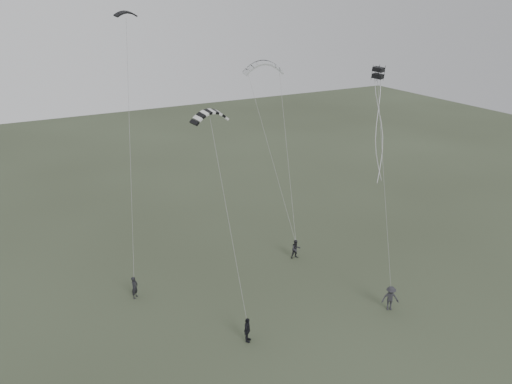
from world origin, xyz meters
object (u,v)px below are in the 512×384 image
kite_box (378,73)px  kite_dark_small (126,12)px  flyer_center (247,330)px  kite_striped (210,111)px  flyer_left (135,287)px  kite_pale_large (264,63)px  flyer_far (390,298)px  flyer_right (296,249)px

kite_box → kite_dark_small: bearing=110.4°
kite_box → flyer_center: bearing=163.9°
kite_dark_small → kite_striped: 10.80m
kite_striped → kite_dark_small: bearing=94.2°
kite_dark_small → flyer_left: bearing=-128.9°
kite_dark_small → kite_pale_large: kite_dark_small is taller
flyer_center → flyer_far: size_ratio=0.93×
kite_dark_small → kite_box: kite_dark_small is taller
kite_striped → flyer_center: bearing=-103.1°
flyer_left → kite_pale_large: 21.88m
flyer_right → flyer_center: size_ratio=0.97×
flyer_far → kite_dark_small: bearing=157.0°
kite_striped → kite_box: (11.01, -2.76, 1.99)m
flyer_far → kite_pale_large: 22.47m
flyer_left → kite_striped: (5.08, -3.02, 12.95)m
flyer_far → kite_dark_small: size_ratio=1.12×
kite_pale_large → kite_striped: (-9.75, -10.53, -1.27)m
kite_pale_large → kite_box: 13.37m
flyer_center → kite_dark_small: size_ratio=1.04×
flyer_left → flyer_center: bearing=-104.0°
flyer_center → kite_pale_large: kite_pale_large is taller
flyer_left → kite_dark_small: kite_dark_small is taller
flyer_left → kite_pale_large: (14.83, 7.51, 14.22)m
kite_dark_small → kite_box: bearing=-55.3°
flyer_center → flyer_far: 10.50m
flyer_far → flyer_right: bearing=129.1°
flyer_center → kite_box: (11.18, 2.51, 14.93)m
flyer_right → flyer_center: 11.54m
flyer_far → kite_dark_small: kite_dark_small is taller
flyer_left → kite_pale_large: size_ratio=0.47×
kite_pale_large → flyer_right: bearing=-84.2°
flyer_left → flyer_center: flyer_center is taller
flyer_right → kite_striped: 15.64m
flyer_center → kite_pale_large: bearing=9.3°
kite_dark_small → kite_box: 18.15m
flyer_far → kite_striped: bearing=174.1°
flyer_far → kite_box: kite_box is taller
flyer_right → kite_striped: (-8.40, -2.46, 12.97)m
flyer_far → kite_dark_small: (-12.63, 15.79, 18.54)m
kite_striped → kite_box: bearing=-25.3°
flyer_right → kite_box: bearing=-56.6°
flyer_left → flyer_far: 18.23m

